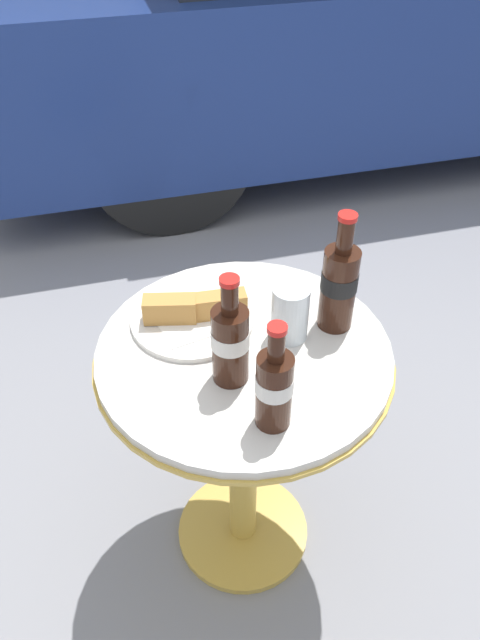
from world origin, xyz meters
The scene contains 7 objects.
ground_plane centered at (0.00, 0.00, 0.00)m, with size 30.00×30.00×0.00m, color gray.
bistro_table centered at (0.00, 0.00, 0.51)m, with size 0.60×0.60×0.69m.
cola_bottle_left centered at (-0.04, -0.07, 0.78)m, with size 0.07×0.07×0.23m.
cola_bottle_right centered at (0.20, 0.02, 0.79)m, with size 0.07×0.07×0.26m.
cola_bottle_center centered at (0.00, -0.19, 0.77)m, with size 0.06×0.06×0.22m.
drinking_glass centered at (0.10, 0.01, 0.74)m, with size 0.08×0.08×0.12m.
lunch_plate_near centered at (-0.08, 0.11, 0.70)m, with size 0.26×0.26×0.07m.
Camera 1 is at (-0.24, -0.86, 1.54)m, focal length 35.00 mm.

